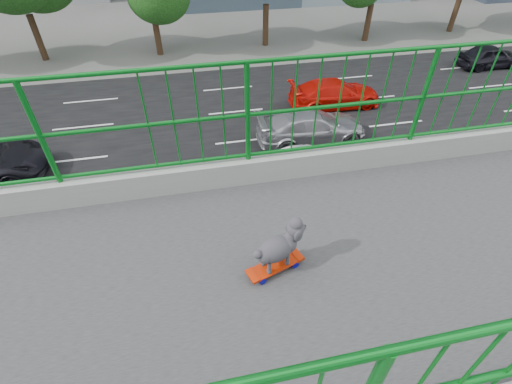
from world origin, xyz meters
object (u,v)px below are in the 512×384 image
object	(u,v)px
poodle	(279,246)
car_0	(16,276)
skateboard	(275,266)
car_1	(291,172)
car_6	(206,183)
car_7	(312,127)
car_4	(490,56)
car_3	(335,94)

from	to	relation	value
poodle	car_0	bearing A→B (deg)	-151.97
poodle	skateboard	bearing A→B (deg)	-90.00
car_1	skateboard	bearing A→B (deg)	-19.04
skateboard	car_6	size ratio (longest dim) A/B	0.11
car_7	car_0	bearing A→B (deg)	119.36
skateboard	car_1	size ratio (longest dim) A/B	0.12
skateboard	car_7	size ratio (longest dim) A/B	0.11
car_4	car_7	xyz separation A→B (m)	(6.40, -14.69, 0.04)
skateboard	car_7	bearing A→B (deg)	138.85
car_0	car_3	xyz separation A→B (m)	(-9.60, 13.79, 0.00)
car_1	car_6	world-z (taller)	car_1
car_0	car_7	bearing A→B (deg)	119.36
car_6	car_7	world-z (taller)	car_7
car_3	car_0	bearing A→B (deg)	124.85
car_3	car_4	bearing A→B (deg)	-75.39
car_0	car_4	distance (m)	29.04
car_6	car_7	xyz separation A→B (m)	(-3.20, 5.39, 0.03)
car_6	car_7	size ratio (longest dim) A/B	1.00
car_3	car_7	distance (m)	4.01
skateboard	car_7	xyz separation A→B (m)	(-12.34, 5.12, -6.29)
car_1	car_7	bearing A→B (deg)	148.47
skateboard	car_0	world-z (taller)	skateboard
car_4	car_0	bearing A→B (deg)	116.16
car_4	car_7	distance (m)	16.02
skateboard	car_4	distance (m)	27.99
car_1	car_4	size ratio (longest dim) A/B	1.05
poodle	car_7	size ratio (longest dim) A/B	0.09
car_1	car_7	xyz separation A→B (m)	(-3.20, 1.96, 0.02)
poodle	car_7	xyz separation A→B (m)	(-12.33, 5.09, -6.54)
car_4	skateboard	bearing A→B (deg)	133.42
skateboard	car_1	world-z (taller)	skateboard
car_0	car_6	xyz separation A→B (m)	(-3.20, 5.98, -0.00)
car_0	car_7	xyz separation A→B (m)	(-6.40, 11.38, 0.03)
car_0	car_4	size ratio (longest dim) A/B	1.01
car_1	car_3	xyz separation A→B (m)	(-6.40, 4.37, -0.01)
car_6	poodle	bearing A→B (deg)	1.90
car_0	car_1	world-z (taller)	car_1
car_0	car_7	distance (m)	13.05
poodle	car_4	world-z (taller)	poodle
car_1	car_7	size ratio (longest dim) A/B	0.85
car_0	skateboard	bearing A→B (deg)	46.50
skateboard	car_6	distance (m)	11.12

